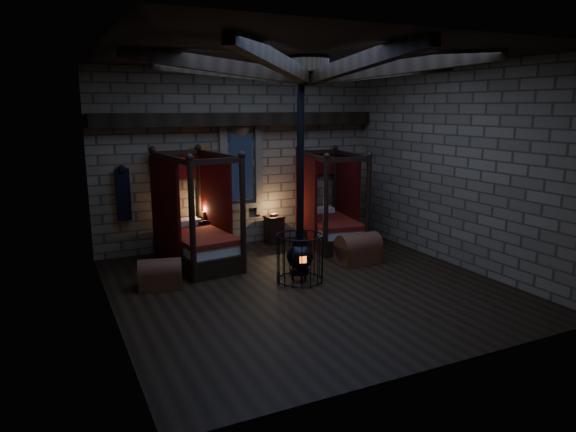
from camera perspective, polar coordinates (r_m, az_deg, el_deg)
name	(u,v)px	position (r m, az deg, el deg)	size (l,w,h in m)	color
room	(306,83)	(9.35, 2.06, 14.54)	(7.02, 7.02, 4.29)	black
bed_left	(196,237)	(11.25, -10.19, -2.28)	(1.46, 2.40, 2.38)	black
bed_right	(329,222)	(12.67, 4.58, -0.66)	(1.46, 2.30, 2.25)	black
trunk_left	(160,275)	(9.95, -14.01, -6.36)	(0.88, 0.66, 0.58)	brown
trunk_right	(358,250)	(11.27, 7.82, -3.71)	(0.93, 0.60, 0.67)	brown
nightstand_left	(205,235)	(12.14, -9.26, -2.07)	(0.58, 0.56, 0.96)	black
nightstand_right	(274,229)	(12.76, -1.55, -1.49)	(0.47, 0.45, 0.74)	black
stove	(300,252)	(9.93, 1.34, -4.03)	(0.91, 0.91, 4.05)	black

